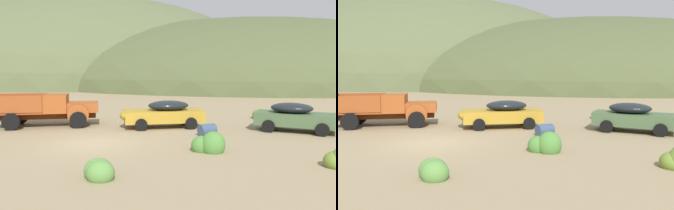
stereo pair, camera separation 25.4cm
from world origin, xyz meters
The scene contains 11 objects.
ground_plane centered at (0.00, 0.00, 0.00)m, with size 300.00×300.00×0.00m, color #998460.
hill_center centered at (-24.32, 75.11, 0.00)m, with size 94.06×89.04×41.84m, color #56603D.
hill_distant centered at (14.14, 64.21, 0.00)m, with size 94.15×78.01×27.45m, color #4C5633.
truck_oxide_orange centered at (-3.86, 4.54, 1.01)m, with size 6.24×3.73×1.91m.
car_mustard centered at (2.58, 4.63, 0.82)m, with size 5.09×2.98×1.57m.
car_weathered_green centered at (10.15, 4.01, 0.82)m, with size 4.81×3.14×1.57m.
oil_drum_tipped centered at (5.19, 2.42, 0.30)m, with size 1.04×0.97×0.60m.
bush_lone_scrub centered at (5.26, -1.02, 0.28)m, with size 1.42×0.98×1.11m.
bush_back_edge centered at (8.92, 8.78, 0.23)m, with size 1.18×1.19×0.88m.
bush_front_left centered at (3.64, 8.53, 0.25)m, with size 1.31×1.05×1.01m.
bush_near_barrel centered at (1.71, -4.82, 0.22)m, with size 1.04×1.03×0.82m.
Camera 2 is at (5.10, -14.97, 3.46)m, focal length 36.69 mm.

